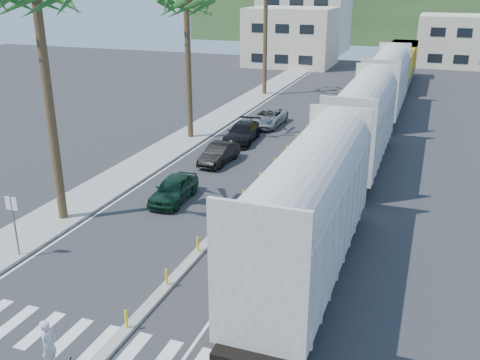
% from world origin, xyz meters
% --- Properties ---
extents(ground, '(140.00, 140.00, 0.00)m').
position_xyz_m(ground, '(0.00, 0.00, 0.00)').
color(ground, '#28282B').
rests_on(ground, ground).
extents(sidewalk, '(3.00, 90.00, 0.15)m').
position_xyz_m(sidewalk, '(-8.50, 25.00, 0.07)').
color(sidewalk, gray).
rests_on(sidewalk, ground).
extents(rails, '(1.56, 100.00, 0.06)m').
position_xyz_m(rails, '(5.00, 28.00, 0.03)').
color(rails, black).
rests_on(rails, ground).
extents(median, '(0.45, 60.00, 0.85)m').
position_xyz_m(median, '(0.00, 19.96, 0.09)').
color(median, gray).
rests_on(median, ground).
extents(crosswalk, '(14.00, 2.20, 0.01)m').
position_xyz_m(crosswalk, '(0.00, -2.00, 0.01)').
color(crosswalk, silver).
rests_on(crosswalk, ground).
extents(lane_markings, '(9.42, 90.00, 0.01)m').
position_xyz_m(lane_markings, '(-2.15, 25.00, 0.00)').
color(lane_markings, silver).
rests_on(lane_markings, ground).
extents(freight_train, '(3.00, 60.94, 5.85)m').
position_xyz_m(freight_train, '(5.00, 25.42, 2.91)').
color(freight_train, '#A8A49A').
rests_on(freight_train, ground).
extents(street_sign, '(0.60, 0.08, 3.00)m').
position_xyz_m(street_sign, '(-7.30, 2.00, 1.97)').
color(street_sign, slate).
rests_on(street_sign, ground).
extents(buildings, '(38.00, 27.00, 10.00)m').
position_xyz_m(buildings, '(-6.41, 71.66, 4.36)').
color(buildings, beige).
rests_on(buildings, ground).
extents(hillside, '(80.00, 20.00, 12.00)m').
position_xyz_m(hillside, '(0.00, 100.00, 6.00)').
color(hillside, '#385628').
rests_on(hillside, ground).
extents(car_lead, '(2.07, 4.31, 1.41)m').
position_xyz_m(car_lead, '(-3.81, 10.23, 0.71)').
color(car_lead, black).
rests_on(car_lead, ground).
extents(car_second, '(1.88, 4.21, 1.33)m').
position_xyz_m(car_second, '(-3.92, 17.17, 0.67)').
color(car_second, black).
rests_on(car_second, ground).
extents(car_third, '(2.71, 5.24, 1.44)m').
position_xyz_m(car_third, '(-4.19, 22.46, 0.72)').
color(car_third, black).
rests_on(car_third, ground).
extents(car_rear, '(2.58, 5.17, 1.40)m').
position_xyz_m(car_rear, '(-3.81, 27.81, 0.70)').
color(car_rear, '#A2A6A7').
rests_on(car_rear, ground).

